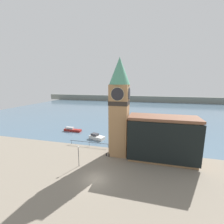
{
  "coord_description": "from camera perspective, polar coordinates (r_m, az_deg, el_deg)",
  "views": [
    {
      "loc": [
        8.35,
        -21.49,
        16.11
      ],
      "look_at": [
        0.9,
        7.66,
        10.3
      ],
      "focal_mm": 24.0,
      "sensor_mm": 36.0,
      "label": 1
    }
  ],
  "objects": [
    {
      "name": "mooring_bollard_far",
      "position": [
        34.71,
        -1.1,
        -15.94
      ],
      "size": [
        0.3,
        0.3,
        0.78
      ],
      "color": "black",
      "rests_on": "ground_plane"
    },
    {
      "name": "boat_far",
      "position": [
        53.15,
        -14.95,
        -6.52
      ],
      "size": [
        6.09,
        1.71,
        1.35
      ],
      "rotation": [
        0.0,
        0.0,
        -0.03
      ],
      "color": "maroon",
      "rests_on": "water"
    },
    {
      "name": "pier_railing",
      "position": [
        40.08,
        -8.71,
        -11.41
      ],
      "size": [
        10.87,
        0.08,
        1.09
      ],
      "color": "#232328",
      "rests_on": "ground_plane"
    },
    {
      "name": "boat_near",
      "position": [
        44.71,
        -5.89,
        -9.43
      ],
      "size": [
        4.97,
        3.39,
        1.54
      ],
      "rotation": [
        0.0,
        0.0,
        -0.31
      ],
      "color": "silver",
      "rests_on": "water"
    },
    {
      "name": "mooring_bollard_near",
      "position": [
        35.04,
        -2.13,
        -15.74
      ],
      "size": [
        0.29,
        0.29,
        0.71
      ],
      "color": "black",
      "rests_on": "ground_plane"
    },
    {
      "name": "lamp_post",
      "position": [
        30.77,
        -12.68,
        -14.76
      ],
      "size": [
        0.32,
        0.32,
        4.19
      ],
      "color": "black",
      "rests_on": "ground_plane"
    },
    {
      "name": "clock_tower",
      "position": [
        32.67,
        2.82,
        2.62
      ],
      "size": [
        4.48,
        4.48,
        21.46
      ],
      "color": "#9E754C",
      "rests_on": "ground_plane"
    },
    {
      "name": "pier_building",
      "position": [
        33.38,
        18.56,
        -9.57
      ],
      "size": [
        13.97,
        5.65,
        9.44
      ],
      "color": "#9E754C",
      "rests_on": "ground_plane"
    },
    {
      "name": "ground_plane",
      "position": [
        28.12,
        -6.2,
        -24.09
      ],
      "size": [
        160.0,
        160.0,
        0.0
      ],
      "primitive_type": "plane",
      "color": "gray"
    },
    {
      "name": "far_shoreline",
      "position": [
        135.21,
        10.75,
        4.97
      ],
      "size": [
        180.0,
        3.0,
        5.0
      ],
      "color": "gray",
      "rests_on": "water"
    },
    {
      "name": "water",
      "position": [
        96.0,
        9.13,
        1.14
      ],
      "size": [
        160.0,
        120.0,
        0.0
      ],
      "color": "slate",
      "rests_on": "ground_plane"
    }
  ]
}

